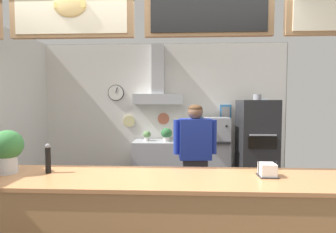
{
  "coord_description": "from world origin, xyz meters",
  "views": [
    {
      "loc": [
        0.34,
        -2.59,
        1.67
      ],
      "look_at": [
        0.19,
        0.77,
        1.47
      ],
      "focal_mm": 27.87,
      "sensor_mm": 36.0,
      "label": 1
    }
  ],
  "objects_px": {
    "pepper_grinder": "(48,158)",
    "basil_vase": "(8,149)",
    "potted_basil": "(147,135)",
    "pizza_oven": "(256,147)",
    "espresso_machine": "(217,130)",
    "shop_worker": "(195,160)",
    "potted_sage": "(185,134)",
    "potted_thyme": "(166,134)",
    "napkin_holder": "(267,170)"
  },
  "relations": [
    {
      "from": "espresso_machine",
      "to": "pizza_oven",
      "type": "bearing_deg",
      "value": -16.8
    },
    {
      "from": "pepper_grinder",
      "to": "basil_vase",
      "type": "xyz_separation_m",
      "value": [
        -0.33,
        -0.03,
        0.08
      ]
    },
    {
      "from": "shop_worker",
      "to": "pepper_grinder",
      "type": "bearing_deg",
      "value": 41.02
    },
    {
      "from": "shop_worker",
      "to": "espresso_machine",
      "type": "bearing_deg",
      "value": -113.04
    },
    {
      "from": "pizza_oven",
      "to": "espresso_machine",
      "type": "height_order",
      "value": "pizza_oven"
    },
    {
      "from": "espresso_machine",
      "to": "potted_basil",
      "type": "bearing_deg",
      "value": 177.86
    },
    {
      "from": "shop_worker",
      "to": "pepper_grinder",
      "type": "height_order",
      "value": "shop_worker"
    },
    {
      "from": "potted_sage",
      "to": "pepper_grinder",
      "type": "distance_m",
      "value": 3.05
    },
    {
      "from": "pizza_oven",
      "to": "potted_sage",
      "type": "bearing_deg",
      "value": 170.39
    },
    {
      "from": "pizza_oven",
      "to": "espresso_machine",
      "type": "relative_size",
      "value": 3.27
    },
    {
      "from": "napkin_holder",
      "to": "potted_basil",
      "type": "bearing_deg",
      "value": 115.01
    },
    {
      "from": "espresso_machine",
      "to": "potted_basil",
      "type": "height_order",
      "value": "espresso_machine"
    },
    {
      "from": "pizza_oven",
      "to": "pepper_grinder",
      "type": "distance_m",
      "value": 3.59
    },
    {
      "from": "potted_basil",
      "to": "napkin_holder",
      "type": "xyz_separation_m",
      "value": [
        1.33,
        -2.86,
        0.1
      ]
    },
    {
      "from": "pizza_oven",
      "to": "potted_basil",
      "type": "xyz_separation_m",
      "value": [
        -2.0,
        0.25,
        0.17
      ]
    },
    {
      "from": "pizza_oven",
      "to": "potted_basil",
      "type": "relative_size",
      "value": 9.42
    },
    {
      "from": "shop_worker",
      "to": "potted_thyme",
      "type": "distance_m",
      "value": 1.53
    },
    {
      "from": "potted_thyme",
      "to": "napkin_holder",
      "type": "height_order",
      "value": "napkin_holder"
    },
    {
      "from": "napkin_holder",
      "to": "basil_vase",
      "type": "bearing_deg",
      "value": -179.88
    },
    {
      "from": "potted_basil",
      "to": "pizza_oven",
      "type": "bearing_deg",
      "value": -7.24
    },
    {
      "from": "shop_worker",
      "to": "pepper_grinder",
      "type": "relative_size",
      "value": 6.5
    },
    {
      "from": "potted_thyme",
      "to": "shop_worker",
      "type": "bearing_deg",
      "value": -72.51
    },
    {
      "from": "potted_sage",
      "to": "potted_basil",
      "type": "bearing_deg",
      "value": 176.94
    },
    {
      "from": "espresso_machine",
      "to": "basil_vase",
      "type": "relative_size",
      "value": 1.5
    },
    {
      "from": "shop_worker",
      "to": "napkin_holder",
      "type": "distance_m",
      "value": 1.46
    },
    {
      "from": "potted_thyme",
      "to": "pepper_grinder",
      "type": "relative_size",
      "value": 1.02
    },
    {
      "from": "pizza_oven",
      "to": "basil_vase",
      "type": "xyz_separation_m",
      "value": [
        -2.81,
        -2.61,
        0.42
      ]
    },
    {
      "from": "potted_basil",
      "to": "pepper_grinder",
      "type": "relative_size",
      "value": 0.76
    },
    {
      "from": "pizza_oven",
      "to": "shop_worker",
      "type": "relative_size",
      "value": 1.1
    },
    {
      "from": "shop_worker",
      "to": "potted_sage",
      "type": "distance_m",
      "value": 1.48
    },
    {
      "from": "potted_sage",
      "to": "napkin_holder",
      "type": "xyz_separation_m",
      "value": [
        0.6,
        -2.82,
        0.07
      ]
    },
    {
      "from": "napkin_holder",
      "to": "shop_worker",
      "type": "bearing_deg",
      "value": 110.19
    },
    {
      "from": "basil_vase",
      "to": "pizza_oven",
      "type": "bearing_deg",
      "value": 42.9
    },
    {
      "from": "pizza_oven",
      "to": "potted_sage",
      "type": "xyz_separation_m",
      "value": [
        -1.27,
        0.22,
        0.2
      ]
    },
    {
      "from": "potted_thyme",
      "to": "basil_vase",
      "type": "bearing_deg",
      "value": -112.84
    },
    {
      "from": "potted_sage",
      "to": "potted_thyme",
      "type": "height_order",
      "value": "potted_thyme"
    },
    {
      "from": "pepper_grinder",
      "to": "potted_sage",
      "type": "bearing_deg",
      "value": 66.66
    },
    {
      "from": "espresso_machine",
      "to": "potted_thyme",
      "type": "height_order",
      "value": "espresso_machine"
    },
    {
      "from": "pizza_oven",
      "to": "napkin_holder",
      "type": "xyz_separation_m",
      "value": [
        -0.67,
        -2.6,
        0.27
      ]
    },
    {
      "from": "pizza_oven",
      "to": "potted_sage",
      "type": "distance_m",
      "value": 1.3
    },
    {
      "from": "potted_thyme",
      "to": "pizza_oven",
      "type": "bearing_deg",
      "value": -6.99
    },
    {
      "from": "pizza_oven",
      "to": "pepper_grinder",
      "type": "height_order",
      "value": "pizza_oven"
    },
    {
      "from": "espresso_machine",
      "to": "pepper_grinder",
      "type": "height_order",
      "value": "espresso_machine"
    },
    {
      "from": "pizza_oven",
      "to": "shop_worker",
      "type": "bearing_deg",
      "value": -133.07
    },
    {
      "from": "potted_sage",
      "to": "potted_basil",
      "type": "xyz_separation_m",
      "value": [
        -0.73,
        0.04,
        -0.03
      ]
    },
    {
      "from": "shop_worker",
      "to": "espresso_machine",
      "type": "height_order",
      "value": "shop_worker"
    },
    {
      "from": "pizza_oven",
      "to": "pepper_grinder",
      "type": "xyz_separation_m",
      "value": [
        -2.48,
        -2.58,
        0.34
      ]
    },
    {
      "from": "pepper_grinder",
      "to": "napkin_holder",
      "type": "bearing_deg",
      "value": -0.72
    },
    {
      "from": "basil_vase",
      "to": "shop_worker",
      "type": "bearing_deg",
      "value": 39.67
    },
    {
      "from": "shop_worker",
      "to": "potted_sage",
      "type": "height_order",
      "value": "shop_worker"
    }
  ]
}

